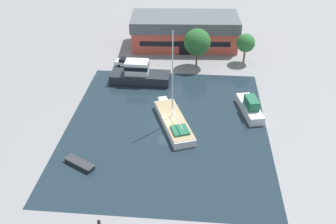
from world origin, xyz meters
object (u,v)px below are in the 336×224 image
object	(u,v)px
quay_tree_near_building	(197,42)
small_dinghy	(80,163)
parked_car	(127,62)
sailboat_moored	(173,121)
motor_cruiser	(139,75)
warehouse_building	(185,31)
cabin_boat	(250,107)
quay_tree_by_water	(246,43)

from	to	relation	value
quay_tree_near_building	small_dinghy	bearing A→B (deg)	-115.35
parked_car	sailboat_moored	size ratio (longest dim) A/B	0.32
motor_cruiser	small_dinghy	distance (m)	23.70
warehouse_building	motor_cruiser	bearing A→B (deg)	-116.61
motor_cruiser	cabin_boat	bearing A→B (deg)	-113.77
parked_car	cabin_boat	xyz separation A→B (m)	(22.45, -14.92, 0.22)
quay_tree_by_water	sailboat_moored	size ratio (longest dim) A/B	0.40
parked_car	motor_cruiser	bearing A→B (deg)	38.52
motor_cruiser	cabin_boat	distance (m)	20.86
sailboat_moored	cabin_boat	size ratio (longest dim) A/B	1.81
parked_car	quay_tree_by_water	bearing A→B (deg)	108.59
warehouse_building	parked_car	bearing A→B (deg)	-137.94
quay_tree_near_building	parked_car	world-z (taller)	quay_tree_near_building
motor_cruiser	sailboat_moored	bearing A→B (deg)	-150.57
warehouse_building	motor_cruiser	size ratio (longest dim) A/B	2.15
sailboat_moored	motor_cruiser	xyz separation A→B (m)	(-7.17, 13.07, 0.80)
quay_tree_by_water	small_dinghy	distance (m)	41.09
cabin_boat	quay_tree_by_water	bearing A→B (deg)	75.95
motor_cruiser	cabin_boat	world-z (taller)	motor_cruiser
quay_tree_near_building	sailboat_moored	size ratio (longest dim) A/B	0.51
quay_tree_near_building	quay_tree_by_water	xyz separation A→B (m)	(9.41, 2.48, -0.88)
quay_tree_by_water	parked_car	size ratio (longest dim) A/B	1.24
warehouse_building	small_dinghy	xyz separation A→B (m)	(-11.68, -40.65, -3.04)
warehouse_building	cabin_boat	bearing A→B (deg)	-69.69
quay_tree_near_building	quay_tree_by_water	distance (m)	9.77
quay_tree_by_water	sailboat_moored	world-z (taller)	sailboat_moored
motor_cruiser	parked_car	bearing A→B (deg)	29.59
quay_tree_near_building	motor_cruiser	xyz separation A→B (m)	(-10.13, -7.43, -3.52)
motor_cruiser	small_dinghy	world-z (taller)	motor_cruiser
warehouse_building	sailboat_moored	size ratio (longest dim) A/B	1.57
warehouse_building	cabin_boat	world-z (taller)	warehouse_building
quay_tree_near_building	cabin_boat	xyz separation A→B (m)	(8.85, -16.07, -3.99)
motor_cruiser	quay_tree_by_water	bearing A→B (deg)	-62.41
motor_cruiser	small_dinghy	bearing A→B (deg)	169.96
warehouse_building	quay_tree_by_water	world-z (taller)	warehouse_building
quay_tree_near_building	quay_tree_by_water	size ratio (longest dim) A/B	1.27
sailboat_moored	cabin_boat	bearing A→B (deg)	-0.01
warehouse_building	sailboat_moored	distance (m)	30.59
motor_cruiser	small_dinghy	xyz separation A→B (m)	(-4.41, -23.25, -1.18)
parked_car	sailboat_moored	world-z (taller)	sailboat_moored
parked_car	motor_cruiser	world-z (taller)	motor_cruiser
parked_car	small_dinghy	world-z (taller)	parked_car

